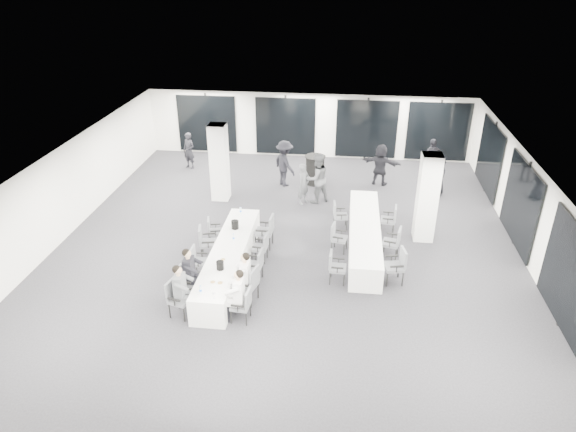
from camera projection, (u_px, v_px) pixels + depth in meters
The scene contains 42 objects.
room at pixel (319, 192), 16.06m from camera, with size 14.04×16.04×2.84m.
column_left at pixel (219, 162), 18.28m from camera, with size 0.60×0.60×2.80m, color white.
column_right at pixel (427, 198), 15.61m from camera, with size 0.60×0.60×2.80m, color white.
banquet_table_main at pixel (229, 260), 14.34m from camera, with size 0.90×5.00×0.75m, color white.
banquet_table_side at pixel (364, 235), 15.61m from camera, with size 0.90×5.00×0.75m, color white.
cocktail_table at pixel (315, 170), 19.89m from camera, with size 0.81×0.81×1.12m.
chair_main_left_near at pixel (177, 296), 12.54m from camera, with size 0.60×0.62×0.98m.
chair_main_left_second at pixel (186, 279), 13.23m from camera, with size 0.54×0.58×0.94m.
chair_main_left_mid at pixel (198, 259), 14.16m from camera, with size 0.44×0.49×0.86m.
chair_main_left_fourth at pixel (206, 241), 14.94m from camera, with size 0.60×0.63×1.00m.
chair_main_left_far at pixel (213, 230), 15.70m from camera, with size 0.52×0.55×0.86m.
chair_main_right_near at pixel (243, 303), 12.34m from camera, with size 0.49×0.54×0.90m.
chair_main_right_second at pixel (250, 282), 12.98m from camera, with size 0.64×0.67×1.04m.
chair_main_right_mid at pixel (256, 264), 13.87m from camera, with size 0.52×0.57×0.95m.
chair_main_right_fourth at pixel (262, 246), 14.81m from camera, with size 0.48×0.52×0.87m.
chair_main_right_far at pixel (267, 229), 15.50m from camera, with size 0.55×0.61×1.04m.
chair_side_left_near at pixel (335, 265), 13.85m from camera, with size 0.48×0.53×0.90m.
chair_side_left_mid at pixel (337, 236), 15.32m from camera, with size 0.52×0.55×0.88m.
chair_side_left_far at pixel (338, 214), 16.61m from camera, with size 0.50×0.55×0.91m.
chair_side_right_near at pixel (397, 264), 13.80m from camera, with size 0.60×0.63×1.01m.
chair_side_right_mid at pixel (394, 241), 14.97m from camera, with size 0.58×0.61×0.97m.
chair_side_right_far at pixel (391, 218), 16.31m from camera, with size 0.51×0.56×0.93m.
seated_guest_a at pixel (182, 288), 12.39m from camera, with size 0.50×0.38×1.44m.
seated_guest_b at pixel (191, 270), 13.07m from camera, with size 0.50×0.38×1.44m.
seated_guest_c at pixel (236, 292), 12.23m from camera, with size 0.50×0.38×1.44m.
seated_guest_d at pixel (243, 274), 12.92m from camera, with size 0.50×0.38×1.44m.
standing_guest_a at pixel (304, 181), 18.18m from camera, with size 0.62×0.50×1.69m, color #53565A.
standing_guest_b at pixel (317, 175), 18.18m from camera, with size 1.00×0.61×2.08m, color #53565A.
standing_guest_c at pixel (285, 161), 19.55m from camera, with size 1.31×0.67×2.02m, color black.
standing_guest_d at pixel (432, 156), 20.30m from camera, with size 1.07×0.60×1.82m, color black.
standing_guest_e at pixel (439, 173), 18.85m from camera, with size 0.82×0.50×1.69m, color black.
standing_guest_f at pixel (381, 162), 19.66m from camera, with size 1.69×0.65×1.84m, color black.
standing_guest_g at pixel (189, 148), 21.24m from camera, with size 0.63×0.50×1.72m, color black.
ice_bucket_near at pixel (220, 265), 13.20m from camera, with size 0.20×0.20×0.23m, color black.
ice_bucket_far at pixel (235, 225), 15.17m from camera, with size 0.22×0.22×0.25m, color black.
water_bottle_a at pixel (201, 290), 12.27m from camera, with size 0.06×0.06×0.20m, color silver.
water_bottle_b at pixel (234, 237), 14.55m from camera, with size 0.06×0.06×0.20m, color silver.
water_bottle_c at pixel (241, 210), 16.08m from camera, with size 0.06×0.06×0.20m, color silver.
plate_a at pixel (213, 282), 12.70m from camera, with size 0.20×0.20×0.03m.
plate_b at pixel (220, 283), 12.67m from camera, with size 0.21×0.21×0.03m.
plate_c at pixel (223, 259), 13.64m from camera, with size 0.19×0.19×0.03m.
wine_glass at pixel (214, 294), 12.05m from camera, with size 0.07×0.07×0.18m.
Camera 1 is at (1.64, -13.57, 7.97)m, focal length 32.00 mm.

